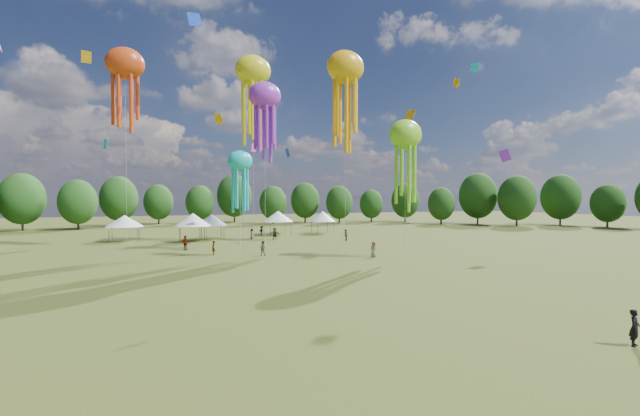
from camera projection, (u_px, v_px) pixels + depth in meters
name	position (u px, v px, depth m)	size (l,w,h in m)	color
ground	(485.00, 351.00, 17.73)	(300.00, 300.00, 0.00)	#384416
observer_main	(635.00, 328.00, 18.30)	(0.61, 0.40, 1.68)	black
spectator_near	(263.00, 248.00, 47.18)	(0.81, 0.63, 1.67)	gray
spectators_far	(276.00, 236.00, 61.40)	(25.17, 31.27, 1.93)	gray
festival_tents	(226.00, 219.00, 68.04)	(39.07, 12.80, 4.42)	#47474C
show_kites	(271.00, 97.00, 56.23)	(35.93, 25.83, 28.94)	purple
small_kites	(260.00, 39.00, 56.06)	(68.77, 56.95, 43.11)	purple
treeline	(219.00, 199.00, 74.46)	(201.57, 95.24, 13.43)	#38281C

